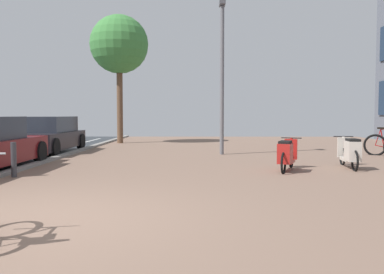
# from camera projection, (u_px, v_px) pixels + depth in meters

# --- Properties ---
(ground) EXTENTS (21.00, 40.00, 0.13)m
(ground) POSITION_uv_depth(u_px,v_px,m) (154.00, 222.00, 5.26)
(ground) COLOR #23282D
(scooter_near) EXTENTS (0.54, 1.75, 0.82)m
(scooter_near) POSITION_uv_depth(u_px,v_px,m) (350.00, 152.00, 10.27)
(scooter_near) COLOR black
(scooter_near) RESTS_ON ground
(scooter_far) EXTENTS (0.83, 1.63, 0.81)m
(scooter_far) POSITION_uv_depth(u_px,v_px,m) (287.00, 155.00, 9.82)
(scooter_far) COLOR black
(scooter_far) RESTS_ON ground
(parked_car_far) EXTENTS (1.83, 4.02, 1.31)m
(parked_car_far) POSITION_uv_depth(u_px,v_px,m) (47.00, 135.00, 14.60)
(parked_car_far) COLOR black
(parked_car_far) RESTS_ON ground
(lamp_post) EXTENTS (0.20, 0.52, 5.28)m
(lamp_post) POSITION_uv_depth(u_px,v_px,m) (222.00, 69.00, 13.79)
(lamp_post) COLOR slate
(lamp_post) RESTS_ON ground
(street_tree) EXTENTS (2.79, 2.79, 6.14)m
(street_tree) POSITION_uv_depth(u_px,v_px,m) (119.00, 45.00, 19.24)
(street_tree) COLOR brown
(street_tree) RESTS_ON ground
(bollard_far) EXTENTS (0.12, 0.12, 0.77)m
(bollard_far) POSITION_uv_depth(u_px,v_px,m) (14.00, 160.00, 8.87)
(bollard_far) COLOR #38383D
(bollard_far) RESTS_ON ground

